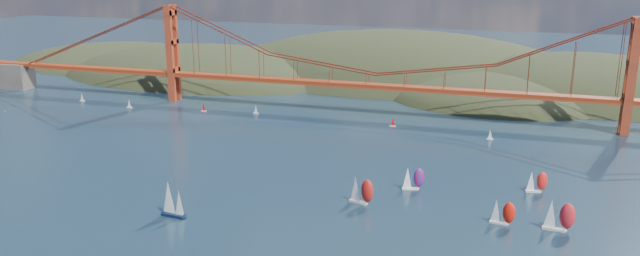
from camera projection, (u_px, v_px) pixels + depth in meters
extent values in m
ellipsoid|color=black|center=(209.00, 90.00, 447.78)|extent=(240.00, 140.00, 64.00)
ellipsoid|color=black|center=(398.00, 98.00, 448.62)|extent=(300.00, 180.00, 96.00)
ellipsoid|color=black|center=(581.00, 115.00, 385.53)|extent=(220.00, 140.00, 76.00)
ellipsoid|color=black|center=(496.00, 112.00, 371.03)|extent=(140.00, 110.00, 48.00)
ellipsoid|color=black|center=(125.00, 71.00, 500.37)|extent=(200.00, 140.00, 44.00)
cube|color=maroon|center=(377.00, 86.00, 326.63)|extent=(440.00, 7.00, 1.60)
cube|color=maroon|center=(377.00, 88.00, 326.95)|extent=(440.00, 7.00, 0.80)
cube|color=maroon|center=(173.00, 53.00, 358.13)|extent=(4.00, 8.50, 55.00)
cube|color=maroon|center=(631.00, 77.00, 289.00)|extent=(4.00, 8.50, 55.00)
cube|color=#4C443D|center=(11.00, 75.00, 397.31)|extent=(28.00, 12.00, 16.00)
cube|color=black|center=(174.00, 215.00, 201.86)|extent=(8.67, 3.33, 1.01)
cylinder|color=#99999E|center=(173.00, 196.00, 199.93)|extent=(0.13, 0.13, 12.21)
cone|color=white|center=(169.00, 197.00, 200.86)|extent=(5.25, 5.25, 10.74)
cone|color=white|center=(179.00, 203.00, 199.59)|extent=(3.75, 3.75, 8.54)
cube|color=silver|center=(358.00, 202.00, 213.03)|extent=(6.71, 3.65, 0.78)
cylinder|color=#99999E|center=(359.00, 188.00, 211.46)|extent=(0.10, 0.10, 9.69)
cone|color=white|center=(355.00, 188.00, 212.40)|extent=(4.53, 4.53, 8.53)
ellipsoid|color=red|center=(367.00, 191.00, 209.82)|extent=(5.16, 4.06, 8.14)
cube|color=silver|center=(498.00, 223.00, 196.42)|extent=(5.63, 2.33, 0.66)
cylinder|color=#99999E|center=(500.00, 210.00, 195.12)|extent=(0.08, 0.08, 8.19)
cone|color=white|center=(496.00, 210.00, 195.76)|extent=(3.48, 3.48, 7.21)
ellipsoid|color=red|center=(509.00, 213.00, 194.08)|extent=(4.14, 2.95, 6.88)
cube|color=silver|center=(553.00, 229.00, 191.96)|extent=(6.75, 2.51, 0.79)
cylinder|color=#99999E|center=(556.00, 213.00, 190.42)|extent=(0.10, 0.10, 9.90)
cone|color=white|center=(551.00, 214.00, 191.12)|extent=(4.05, 4.05, 8.71)
ellipsoid|color=red|center=(568.00, 216.00, 189.30)|extent=(4.89, 3.36, 8.31)
cube|color=silver|center=(533.00, 191.00, 222.86)|extent=(5.51, 2.74, 0.64)
cylinder|color=#99999E|center=(535.00, 180.00, 221.70)|extent=(0.08, 0.08, 7.96)
cone|color=white|center=(531.00, 181.00, 221.87)|extent=(3.61, 3.61, 7.00)
ellipsoid|color=red|center=(542.00, 181.00, 221.66)|extent=(4.17, 3.17, 6.69)
cube|color=white|center=(410.00, 189.00, 225.32)|extent=(5.89, 3.14, 0.68)
cylinder|color=#99999E|center=(411.00, 177.00, 224.09)|extent=(0.09, 0.09, 8.51)
cone|color=white|center=(407.00, 178.00, 224.22)|extent=(3.95, 3.95, 7.49)
ellipsoid|color=#B41729|center=(419.00, 178.00, 224.16)|extent=(4.52, 3.52, 7.15)
cube|color=silver|center=(82.00, 101.00, 362.61)|extent=(3.00, 1.00, 0.50)
cone|color=white|center=(82.00, 97.00, 361.98)|extent=(2.00, 2.00, 4.20)
cube|color=silver|center=(129.00, 107.00, 346.85)|extent=(3.00, 1.00, 0.50)
cone|color=white|center=(129.00, 103.00, 346.22)|extent=(2.00, 2.00, 4.20)
cube|color=silver|center=(204.00, 111.00, 338.60)|extent=(3.00, 1.00, 0.50)
cone|color=red|center=(204.00, 107.00, 337.98)|extent=(2.00, 2.00, 4.20)
cube|color=silver|center=(256.00, 113.00, 333.35)|extent=(3.00, 1.00, 0.50)
cone|color=white|center=(256.00, 109.00, 332.73)|extent=(2.00, 2.00, 4.20)
cube|color=silver|center=(490.00, 139.00, 286.57)|extent=(3.00, 1.00, 0.50)
cone|color=white|center=(490.00, 134.00, 285.95)|extent=(2.00, 2.00, 4.20)
cube|color=silver|center=(393.00, 126.00, 308.76)|extent=(3.00, 1.00, 0.50)
cone|color=red|center=(393.00, 121.00, 308.13)|extent=(2.00, 2.00, 4.20)
ellipsoid|color=white|center=(5.00, 111.00, 212.66)|extent=(0.90, 0.25, 0.17)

